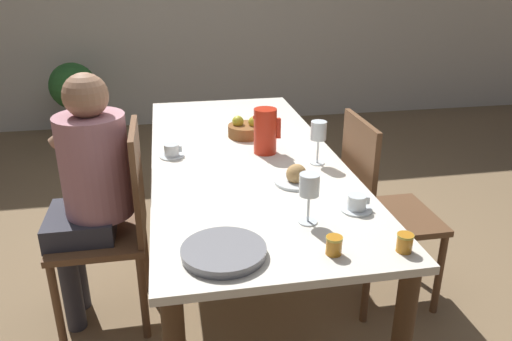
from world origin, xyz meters
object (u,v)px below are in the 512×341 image
(person_seated, at_px, (89,182))
(jam_jar_amber, at_px, (405,242))
(fruit_bowl, at_px, (246,129))
(chair_person_side, at_px, (115,223))
(jam_jar_red, at_px, (334,245))
(bread_plate, at_px, (296,177))
(teacup_across, at_px, (172,152))
(chair_opposite, at_px, (378,208))
(serving_tray, at_px, (224,252))
(wine_glass_water, at_px, (319,133))
(potted_plant, at_px, (74,90))
(wine_glass_juice, at_px, (309,188))
(red_pitcher, at_px, (265,131))
(teacup_near_person, at_px, (357,204))

(person_seated, bearing_deg, jam_jar_amber, -127.86)
(person_seated, bearing_deg, fruit_bowl, -63.45)
(chair_person_side, bearing_deg, fruit_bowl, -58.73)
(person_seated, bearing_deg, jam_jar_red, -133.68)
(bread_plate, height_order, jam_jar_red, bread_plate)
(chair_person_side, xyz_separation_m, teacup_across, (0.28, 0.18, 0.26))
(chair_opposite, relative_size, serving_tray, 3.50)
(chair_opposite, bearing_deg, jam_jar_amber, -19.03)
(jam_jar_amber, bearing_deg, person_seated, 142.14)
(wine_glass_water, relative_size, potted_plant, 0.27)
(wine_glass_juice, height_order, serving_tray, wine_glass_juice)
(red_pitcher, bearing_deg, wine_glass_water, -41.29)
(person_seated, distance_m, potted_plant, 2.76)
(teacup_across, xyz_separation_m, jam_jar_red, (0.48, -0.97, 0.01))
(chair_opposite, relative_size, red_pitcher, 4.34)
(chair_opposite, distance_m, jam_jar_amber, 0.83)
(wine_glass_juice, distance_m, teacup_near_person, 0.24)
(jam_jar_amber, bearing_deg, teacup_near_person, 98.67)
(wine_glass_juice, relative_size, jam_jar_amber, 3.04)
(teacup_near_person, relative_size, serving_tray, 0.44)
(serving_tray, xyz_separation_m, fruit_bowl, (0.26, 1.15, 0.02))
(wine_glass_juice, distance_m, bread_plate, 0.36)
(chair_opposite, height_order, potted_plant, chair_opposite)
(wine_glass_water, height_order, serving_tray, wine_glass_water)
(fruit_bowl, relative_size, potted_plant, 0.25)
(wine_glass_water, bearing_deg, potted_plant, 118.71)
(chair_opposite, bearing_deg, teacup_across, -104.66)
(person_seated, height_order, fruit_bowl, person_seated)
(chair_person_side, height_order, wine_glass_juice, chair_person_side)
(red_pitcher, distance_m, wine_glass_juice, 0.72)
(chair_person_side, distance_m, chair_opposite, 1.25)
(chair_person_side, distance_m, bread_plate, 0.86)
(teacup_across, bearing_deg, jam_jar_red, -63.41)
(chair_person_side, height_order, fruit_bowl, chair_person_side)
(wine_glass_juice, bearing_deg, potted_plant, 111.71)
(chair_opposite, height_order, wine_glass_juice, chair_opposite)
(fruit_bowl, bearing_deg, potted_plant, 118.40)
(teacup_near_person, bearing_deg, bread_plate, 119.07)
(potted_plant, bearing_deg, teacup_near_person, -64.89)
(chair_opposite, xyz_separation_m, wine_glass_water, (-0.31, 0.04, 0.39))
(chair_person_side, xyz_separation_m, wine_glass_juice, (0.74, -0.57, 0.37))
(chair_opposite, height_order, person_seated, person_seated)
(wine_glass_juice, height_order, jam_jar_amber, wine_glass_juice)
(chair_opposite, xyz_separation_m, teacup_near_person, (-0.30, -0.44, 0.26))
(person_seated, height_order, potted_plant, person_seated)
(serving_tray, xyz_separation_m, jam_jar_amber, (0.58, -0.08, 0.02))
(teacup_near_person, height_order, fruit_bowl, fruit_bowl)
(person_seated, relative_size, wine_glass_juice, 6.37)
(bread_plate, xyz_separation_m, fruit_bowl, (-0.11, 0.64, 0.01))
(chair_person_side, height_order, red_pitcher, red_pitcher)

